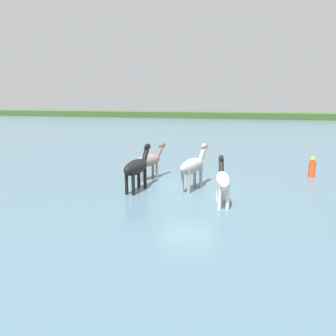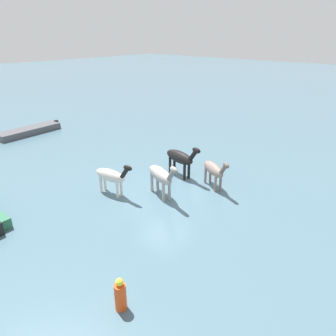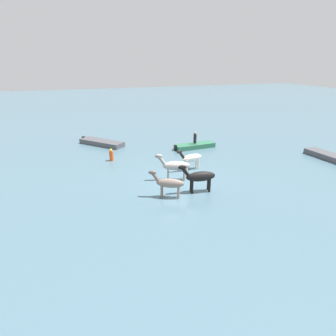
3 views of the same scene
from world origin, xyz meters
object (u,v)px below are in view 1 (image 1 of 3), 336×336
horse_rear_stallion (149,161)px  horse_mid_herd (193,166)px  horse_lead (223,180)px  horse_dun_straggler (137,167)px  buoy_channel_marker (312,168)px

horse_rear_stallion → horse_mid_herd: size_ratio=0.86×
horse_mid_herd → horse_lead: size_ratio=1.09×
horse_mid_herd → horse_lead: horse_mid_herd is taller
horse_rear_stallion → horse_dun_straggler: bearing=-151.0°
horse_mid_herd → buoy_channel_marker: (6.02, 3.93, -0.63)m
horse_lead → horse_dun_straggler: (-4.04, 1.18, 0.11)m
horse_lead → horse_dun_straggler: bearing=65.3°
horse_rear_stallion → buoy_channel_marker: (8.60, 2.51, -0.51)m
horse_rear_stallion → horse_dun_straggler: size_ratio=0.85×
horse_rear_stallion → buoy_channel_marker: horse_rear_stallion is taller
horse_rear_stallion → horse_mid_herd: horse_mid_herd is taller
horse_rear_stallion → horse_dun_straggler: horse_dun_straggler is taller
horse_rear_stallion → horse_mid_herd: (2.58, -1.42, 0.12)m
horse_mid_herd → buoy_channel_marker: horse_mid_herd is taller
horse_dun_straggler → horse_rear_stallion: bearing=9.9°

